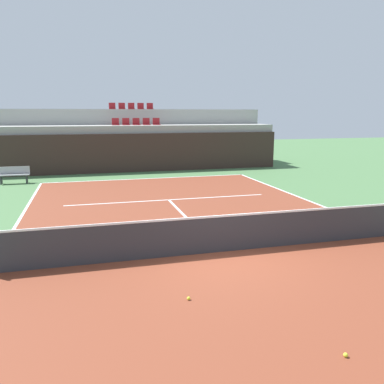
{
  "coord_description": "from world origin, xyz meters",
  "views": [
    {
      "loc": [
        -3.21,
        -9.08,
        3.5
      ],
      "look_at": [
        -0.21,
        2.0,
        1.2
      ],
      "focal_mm": 36.88,
      "sensor_mm": 36.0,
      "label": 1
    }
  ],
  "objects_px": {
    "tennis_ball_0": "(346,355)",
    "tennis_ball_1": "(189,298)",
    "tennis_net": "(220,233)",
    "player_bench": "(14,174)"
  },
  "relations": [
    {
      "from": "tennis_ball_0",
      "to": "tennis_ball_1",
      "type": "relative_size",
      "value": 1.0
    },
    {
      "from": "tennis_net",
      "to": "tennis_ball_1",
      "type": "height_order",
      "value": "tennis_net"
    },
    {
      "from": "tennis_net",
      "to": "player_bench",
      "type": "distance_m",
      "value": 14.03
    },
    {
      "from": "tennis_net",
      "to": "tennis_ball_1",
      "type": "bearing_deg",
      "value": -121.66
    },
    {
      "from": "tennis_ball_0",
      "to": "tennis_ball_1",
      "type": "bearing_deg",
      "value": 126.97
    },
    {
      "from": "tennis_net",
      "to": "player_bench",
      "type": "xyz_separation_m",
      "value": [
        -6.75,
        12.3,
        -0.0
      ]
    },
    {
      "from": "tennis_net",
      "to": "player_bench",
      "type": "bearing_deg",
      "value": 118.77
    },
    {
      "from": "tennis_ball_0",
      "to": "player_bench",
      "type": "bearing_deg",
      "value": 112.55
    },
    {
      "from": "player_bench",
      "to": "tennis_ball_0",
      "type": "distance_m",
      "value": 18.4
    },
    {
      "from": "tennis_ball_0",
      "to": "tennis_net",
      "type": "bearing_deg",
      "value": 93.66
    }
  ]
}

